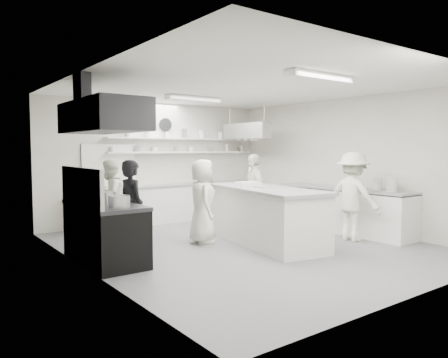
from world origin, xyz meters
TOP-DOWN VIEW (x-y plane):
  - floor at (0.00, 0.00)m, footprint 6.00×7.00m
  - ceiling at (0.00, 0.00)m, footprint 6.00×7.00m
  - wall_back at (0.00, 3.50)m, footprint 6.00×0.04m
  - wall_front at (0.00, -3.50)m, footprint 6.00×0.04m
  - wall_left at (-3.00, 0.00)m, footprint 0.04×7.00m
  - wall_right at (3.00, 0.00)m, footprint 0.04×7.00m
  - stove at (-2.60, 0.40)m, footprint 0.80×1.80m
  - exhaust_hood at (-2.60, 0.40)m, footprint 0.85×2.00m
  - back_counter at (0.30, 3.20)m, footprint 5.00×0.60m
  - shelf_lower at (0.70, 3.37)m, footprint 4.20×0.26m
  - shelf_upper at (0.70, 3.37)m, footprint 4.20×0.26m
  - pass_through_window at (-1.30, 3.48)m, footprint 1.30×0.04m
  - wall_clock at (0.20, 3.46)m, footprint 0.32×0.05m
  - right_counter at (2.65, -0.20)m, footprint 0.74×3.30m
  - pot_rack at (2.00, 2.40)m, footprint 0.30×1.60m
  - light_fixture_front at (0.00, -1.80)m, footprint 1.30×0.25m
  - light_fixture_rear at (0.00, 1.80)m, footprint 1.30×0.25m
  - prep_island at (0.42, -0.09)m, footprint 1.50×2.96m
  - stove_pot at (-2.60, 0.51)m, footprint 0.44×0.44m
  - cook_stove at (-2.06, 0.53)m, footprint 0.43×0.62m
  - cook_back at (-1.67, 2.53)m, footprint 1.00×0.97m
  - cook_island_left at (-0.53, 0.66)m, footprint 0.78×0.94m
  - cook_island_right at (1.21, 1.16)m, footprint 0.70×1.09m
  - cook_right at (2.01, -0.96)m, footprint 0.75×1.20m
  - bowl_island_a at (0.37, -0.00)m, footprint 0.24×0.24m
  - bowl_island_b at (0.11, 0.27)m, footprint 0.23×0.23m
  - bowl_right at (2.61, -0.10)m, footprint 0.24×0.24m

SIDE VIEW (x-z plane):
  - floor at x=0.00m, z-range -0.02..0.00m
  - stove at x=-2.60m, z-range 0.00..0.90m
  - back_counter at x=0.30m, z-range 0.00..0.92m
  - right_counter at x=2.65m, z-range 0.00..0.94m
  - prep_island at x=0.42m, z-range 0.00..1.04m
  - cook_back at x=-1.67m, z-range 0.00..1.62m
  - cook_island_left at x=-0.53m, z-range 0.00..1.64m
  - cook_stove at x=-2.06m, z-range 0.00..1.65m
  - cook_island_right at x=1.21m, z-range 0.00..1.72m
  - cook_right at x=2.01m, z-range 0.00..1.78m
  - bowl_right at x=2.61m, z-range 0.94..1.00m
  - stove_pot at x=-2.60m, z-range 0.91..1.14m
  - bowl_island_a at x=0.37m, z-range 1.04..1.10m
  - bowl_island_b at x=0.11m, z-range 1.04..1.11m
  - pass_through_window at x=-1.30m, z-range 0.95..1.95m
  - wall_back at x=0.00m, z-range 0.00..3.00m
  - wall_front at x=0.00m, z-range 0.00..3.00m
  - wall_left at x=-3.00m, z-range 0.00..3.00m
  - wall_right at x=3.00m, z-range 0.00..3.00m
  - shelf_lower at x=0.70m, z-range 1.73..1.77m
  - shelf_upper at x=0.70m, z-range 2.08..2.12m
  - pot_rack at x=2.00m, z-range 2.10..2.50m
  - exhaust_hood at x=-2.60m, z-range 2.10..2.60m
  - wall_clock at x=0.20m, z-range 2.29..2.61m
  - light_fixture_front at x=0.00m, z-range 2.89..2.99m
  - light_fixture_rear at x=0.00m, z-range 2.89..2.99m
  - ceiling at x=0.00m, z-range 3.00..3.02m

